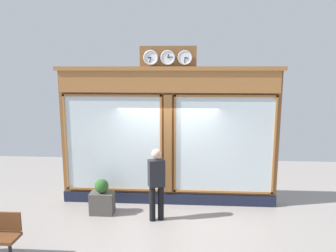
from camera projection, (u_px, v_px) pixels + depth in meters
shop_facade at (168, 136)px, 8.21m from camera, size 5.59×0.42×3.99m
pedestrian at (156, 181)px, 7.33m from camera, size 0.41×0.33×1.69m
planter_box at (102, 203)px, 7.78m from camera, size 0.56×0.36×0.53m
planter_shrub at (102, 186)px, 7.71m from camera, size 0.33×0.33×0.33m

